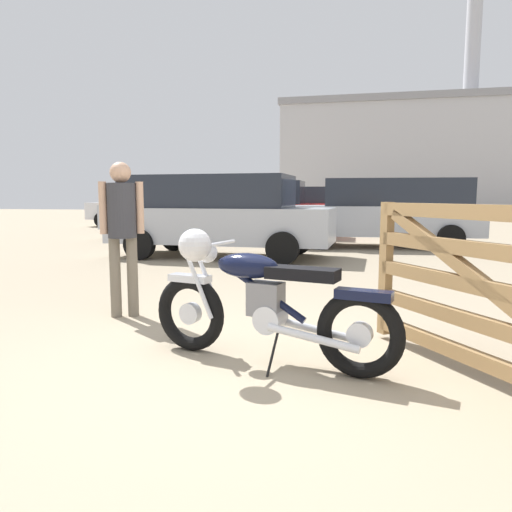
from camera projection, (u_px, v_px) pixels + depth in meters
ground_plane at (250, 372)px, 3.58m from camera, size 80.00×80.00×0.00m
vintage_motorcycle at (260, 301)px, 3.71m from camera, size 2.04×0.73×1.07m
bystander at (122, 223)px, 5.10m from camera, size 0.43×0.30×1.66m
blue_hatchback_right at (270, 208)px, 15.25m from camera, size 3.91×1.85×1.78m
red_hatchback_near at (386, 210)px, 12.26m from camera, size 4.79×2.16×1.74m
pale_sedan_back at (174, 211)px, 14.83m from camera, size 4.26×2.04×1.67m
white_estate_far at (217, 213)px, 10.26m from camera, size 4.79×2.16×1.74m
dark_sedan_left at (306, 208)px, 19.13m from camera, size 4.21×1.94×1.67m
silver_sedan_mid at (139, 207)px, 21.00m from camera, size 4.33×2.19×1.67m
industrial_building at (405, 158)px, 37.92m from camera, size 19.05×9.16×15.89m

